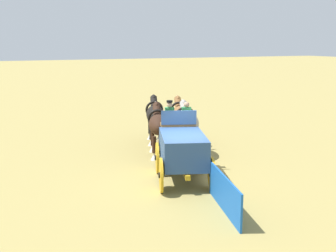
# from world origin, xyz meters

# --- Properties ---
(ground_plane) EXTENTS (220.00, 220.00, 0.00)m
(ground_plane) POSITION_xyz_m (0.00, 0.00, 0.00)
(ground_plane) COLOR #9E8C4C
(show_wagon) EXTENTS (5.67, 2.88, 2.77)m
(show_wagon) POSITION_xyz_m (0.15, -0.06, 1.20)
(show_wagon) COLOR #2D4C7A
(show_wagon) RESTS_ON ground
(draft_horse_rear_near) EXTENTS (2.91, 1.54, 2.23)m
(draft_horse_rear_near) POSITION_xyz_m (3.73, -0.69, 1.36)
(draft_horse_rear_near) COLOR #331E14
(draft_horse_rear_near) RESTS_ON ground
(draft_horse_rear_off) EXTENTS (3.02, 1.62, 2.31)m
(draft_horse_rear_off) POSITION_xyz_m (3.26, -1.90, 1.43)
(draft_horse_rear_off) COLOR #9E998E
(draft_horse_rear_off) RESTS_ON ground
(draft_horse_lead_near) EXTENTS (2.93, 1.56, 2.25)m
(draft_horse_lead_near) POSITION_xyz_m (6.16, -1.59, 1.38)
(draft_horse_lead_near) COLOR black
(draft_horse_lead_near) RESTS_ON ground
(draft_horse_lead_off) EXTENTS (3.04, 1.62, 2.18)m
(draft_horse_lead_off) POSITION_xyz_m (5.70, -2.81, 1.32)
(draft_horse_lead_off) COLOR brown
(draft_horse_lead_off) RESTS_ON ground
(sponsor_banner) EXTENTS (3.09, 0.94, 1.10)m
(sponsor_banner) POSITION_xyz_m (-3.02, 0.14, 0.55)
(sponsor_banner) COLOR #1959B2
(sponsor_banner) RESTS_ON ground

